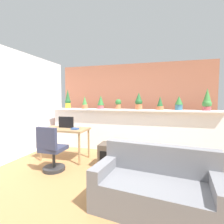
# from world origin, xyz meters

# --- Properties ---
(ground_plane) EXTENTS (12.00, 12.00, 0.00)m
(ground_plane) POSITION_xyz_m (0.00, 0.00, 0.00)
(ground_plane) COLOR #9E7042
(divider_wall) EXTENTS (4.57, 0.16, 1.13)m
(divider_wall) POSITION_xyz_m (0.00, 2.00, 0.57)
(divider_wall) COLOR white
(divider_wall) RESTS_ON ground
(plant_shelf) EXTENTS (4.57, 0.32, 0.04)m
(plant_shelf) POSITION_xyz_m (0.00, 1.96, 1.15)
(plant_shelf) COLOR white
(plant_shelf) RESTS_ON divider_wall
(brick_wall_behind) EXTENTS (4.57, 0.10, 2.50)m
(brick_wall_behind) POSITION_xyz_m (0.00, 2.60, 1.25)
(brick_wall_behind) COLOR #AD664C
(brick_wall_behind) RESTS_ON ground
(side_wall_left) EXTENTS (0.12, 4.40, 2.60)m
(side_wall_left) POSITION_xyz_m (-2.54, 0.40, 1.30)
(side_wall_left) COLOR white
(side_wall_left) RESTS_ON ground
(potted_plant_0) EXTENTS (0.17, 0.17, 0.57)m
(potted_plant_0) POSITION_xyz_m (-1.87, 1.99, 1.43)
(potted_plant_0) COLOR gold
(potted_plant_0) RESTS_ON plant_shelf
(potted_plant_1) EXTENTS (0.18, 0.18, 0.36)m
(potted_plant_1) POSITION_xyz_m (-1.29, 1.92, 1.33)
(potted_plant_1) COLOR #C66B42
(potted_plant_1) RESTS_ON plant_shelf
(potted_plant_2) EXTENTS (0.19, 0.19, 0.37)m
(potted_plant_2) POSITION_xyz_m (-0.82, 2.00, 1.36)
(potted_plant_2) COLOR #B7474C
(potted_plant_2) RESTS_ON plant_shelf
(potted_plant_3) EXTENTS (0.17, 0.17, 0.27)m
(potted_plant_3) POSITION_xyz_m (-0.31, 1.99, 1.32)
(potted_plant_3) COLOR #C66B42
(potted_plant_3) RESTS_ON plant_shelf
(potted_plant_4) EXTENTS (0.19, 0.19, 0.45)m
(potted_plant_4) POSITION_xyz_m (0.26, 1.94, 1.38)
(potted_plant_4) COLOR #C66B42
(potted_plant_4) RESTS_ON plant_shelf
(potted_plant_5) EXTENTS (0.18, 0.18, 0.34)m
(potted_plant_5) POSITION_xyz_m (0.81, 1.94, 1.33)
(potted_plant_5) COLOR #C66B42
(potted_plant_5) RESTS_ON plant_shelf
(potted_plant_6) EXTENTS (0.19, 0.19, 0.35)m
(potted_plant_6) POSITION_xyz_m (1.26, 1.97, 1.35)
(potted_plant_6) COLOR #386B84
(potted_plant_6) RESTS_ON plant_shelf
(potted_plant_7) EXTENTS (0.21, 0.21, 0.53)m
(potted_plant_7) POSITION_xyz_m (1.89, 1.98, 1.41)
(potted_plant_7) COLOR #B7474C
(potted_plant_7) RESTS_ON plant_shelf
(desk) EXTENTS (1.10, 0.60, 0.75)m
(desk) POSITION_xyz_m (-1.37, 0.97, 0.67)
(desk) COLOR #99754C
(desk) RESTS_ON ground
(tv_monitor) EXTENTS (0.39, 0.04, 0.27)m
(tv_monitor) POSITION_xyz_m (-1.38, 1.05, 0.89)
(tv_monitor) COLOR black
(tv_monitor) RESTS_ON desk
(office_chair) EXTENTS (0.46, 0.46, 0.91)m
(office_chair) POSITION_xyz_m (-1.25, 0.28, 0.39)
(office_chair) COLOR #262628
(office_chair) RESTS_ON ground
(side_cube_shelf) EXTENTS (0.40, 0.41, 0.50)m
(side_cube_shelf) POSITION_xyz_m (-0.22, 0.82, 0.25)
(side_cube_shelf) COLOR #4C4238
(side_cube_shelf) RESTS_ON ground
(book_on_desk) EXTENTS (0.15, 0.13, 0.04)m
(book_on_desk) POSITION_xyz_m (-1.05, 0.89, 0.77)
(book_on_desk) COLOR #2D4C8C
(book_on_desk) RESTS_ON desk
(couch) EXTENTS (1.64, 0.95, 0.80)m
(couch) POSITION_xyz_m (0.76, -0.35, 0.28)
(couch) COLOR slate
(couch) RESTS_ON ground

